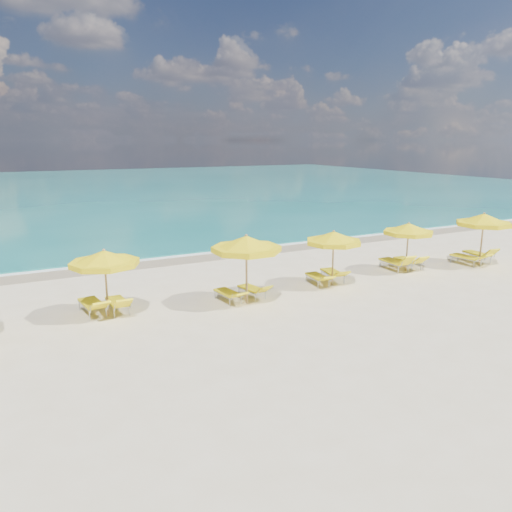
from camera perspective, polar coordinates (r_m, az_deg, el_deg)
name	(u,v)px	position (r m, az deg, el deg)	size (l,w,h in m)	color
ground_plane	(274,294)	(19.56, 2.03, -4.31)	(120.00, 120.00, 0.00)	beige
ocean	(81,189)	(65.16, -19.33, 7.21)	(120.00, 80.00, 0.30)	#136E68
wet_sand_band	(204,256)	(26.03, -5.99, 0.04)	(120.00, 2.60, 0.01)	tan
foam_line	(198,253)	(26.76, -6.62, 0.38)	(120.00, 1.20, 0.03)	white
whitecap_near	(59,235)	(33.90, -21.58, 2.23)	(14.00, 0.36, 0.05)	white
whitecap_far	(219,208)	(44.15, -4.25, 5.44)	(18.00, 0.30, 0.05)	white
umbrella_2	(104,259)	(17.31, -16.93, -0.31)	(2.43, 2.43, 2.35)	tan
umbrella_3	(246,244)	(17.87, -1.11, 1.33)	(3.34, 3.34, 2.58)	tan
umbrella_4	(334,238)	(20.44, 8.86, 2.01)	(2.69, 2.69, 2.32)	tan
umbrella_5	(409,229)	(23.51, 17.04, 2.94)	(2.80, 2.80, 2.27)	tan
umbrella_6	(484,220)	(25.89, 24.58, 3.74)	(3.29, 3.29, 2.55)	tan
lounger_2_left	(93,308)	(18.11, -18.15, -5.66)	(0.84, 1.95, 0.77)	#A5A8AD
lounger_2_right	(118,306)	(18.08, -15.50, -5.55)	(0.64, 1.77, 0.77)	#A5A8AD
lounger_3_left	(229,297)	(18.55, -3.16, -4.66)	(0.73, 1.75, 0.63)	#A5A8AD
lounger_3_right	(253,292)	(19.06, -0.40, -4.16)	(0.80, 1.68, 0.67)	#A5A8AD
lounger_4_left	(318,280)	(20.82, 7.09, -2.74)	(0.76, 1.77, 0.64)	#A5A8AD
lounger_4_right	(333,276)	(21.48, 8.78, -2.27)	(0.89, 1.87, 0.70)	#A5A8AD
lounger_5_left	(395,265)	(23.82, 15.55, -1.02)	(0.71, 1.89, 0.91)	#A5A8AD
lounger_5_right	(408,263)	(24.41, 17.01, -0.82)	(0.70, 1.83, 0.79)	#A5A8AD
lounger_6_left	(467,260)	(25.99, 22.95, -0.45)	(0.83, 1.97, 0.75)	#A5A8AD
lounger_6_right	(478,257)	(26.95, 23.99, -0.09)	(0.84, 1.89, 0.87)	#A5A8AD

